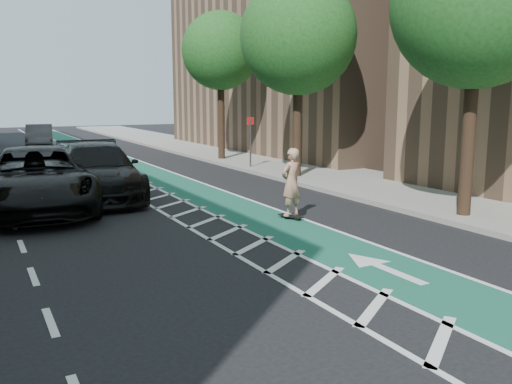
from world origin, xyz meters
TOP-DOWN VIEW (x-y plane):
  - ground at (0.00, 0.00)m, footprint 120.00×120.00m
  - bike_lane at (3.00, 10.00)m, footprint 2.00×90.00m
  - buffer_strip at (1.50, 10.00)m, footprint 1.40×90.00m
  - sidewalk_right at (9.50, 10.00)m, footprint 5.00×90.00m
  - curb_right at (7.05, 10.00)m, footprint 0.12×90.00m
  - building_right_far at (17.50, 20.00)m, footprint 14.00×22.00m
  - tree_r_b at (7.90, 0.00)m, footprint 4.20×4.20m
  - tree_r_c at (7.90, 8.00)m, footprint 4.20×4.20m
  - tree_r_d at (7.90, 16.00)m, footprint 4.20×4.20m
  - sign_post at (7.60, 12.00)m, footprint 0.35×0.08m
  - skateboard at (3.70, 1.98)m, footprint 0.45×0.80m
  - skateboarder at (3.70, 1.98)m, footprint 0.79×0.64m
  - suv_near at (-2.40, 6.53)m, footprint 3.61×7.03m
  - suv_far at (-0.36, 7.83)m, footprint 3.09×6.52m
  - car_grey at (0.20, 29.29)m, footprint 2.30×5.04m
  - pedestrian at (10.95, 1.89)m, footprint 0.77×0.96m
  - barrel_a at (-3.28, 8.27)m, footprint 0.66×0.66m
  - barrel_b at (-2.81, 9.50)m, footprint 0.71×0.71m

SIDE VIEW (x-z plane):
  - ground at x=0.00m, z-range 0.00..0.00m
  - buffer_strip at x=1.50m, z-range 0.00..0.01m
  - bike_lane at x=3.00m, z-range 0.00..0.01m
  - sidewalk_right at x=9.50m, z-range 0.00..0.15m
  - curb_right at x=7.05m, z-range 0.00..0.16m
  - skateboard at x=3.70m, z-range 0.03..0.14m
  - barrel_a at x=-3.28m, z-range -0.03..0.88m
  - barrel_b at x=-2.81m, z-range -0.03..0.94m
  - car_grey at x=0.20m, z-range 0.00..1.60m
  - suv_far at x=-0.36m, z-range 0.00..1.84m
  - suv_near at x=-2.40m, z-range 0.00..1.90m
  - skateboarder at x=3.70m, z-range 0.10..1.99m
  - pedestrian at x=10.95m, z-range 0.15..2.04m
  - sign_post at x=7.60m, z-range 0.11..2.59m
  - tree_r_b at x=7.90m, z-range 1.82..9.72m
  - tree_r_c at x=7.90m, z-range 1.82..9.72m
  - tree_r_d at x=7.90m, z-range 1.82..9.72m
  - building_right_far at x=17.50m, z-range 0.00..19.00m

